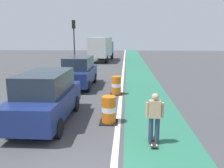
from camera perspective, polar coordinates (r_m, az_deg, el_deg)
name	(u,v)px	position (r m, az deg, el deg)	size (l,w,h in m)	color
bike_lane_strip	(142,83)	(16.69, 7.73, 0.22)	(2.50, 80.00, 0.01)	#286B51
lane_divider_stripe	(122,83)	(16.65, 2.57, 0.30)	(0.20, 80.00, 0.01)	silver
skateboarder_on_lane	(154,117)	(7.26, 10.75, -8.28)	(0.57, 0.81, 1.69)	black
parked_suv_nearest	(46,97)	(9.31, -16.35, -3.18)	(1.95, 4.62, 2.04)	navy
parked_suv_second	(79,72)	(15.42, -8.37, 3.13)	(1.93, 4.61, 2.04)	navy
traffic_barrel_front	(109,110)	(8.97, -0.82, -6.63)	(0.73, 0.73, 1.09)	orange
traffic_barrel_mid	(116,86)	(13.26, 1.11, -0.43)	(0.73, 0.73, 1.09)	orange
delivery_truck_down_block	(102,48)	(31.02, -2.65, 9.22)	(2.84, 7.75, 3.23)	beige
traffic_light_corner	(74,35)	(25.55, -9.65, 12.16)	(0.41, 0.32, 5.10)	#2D2D2D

